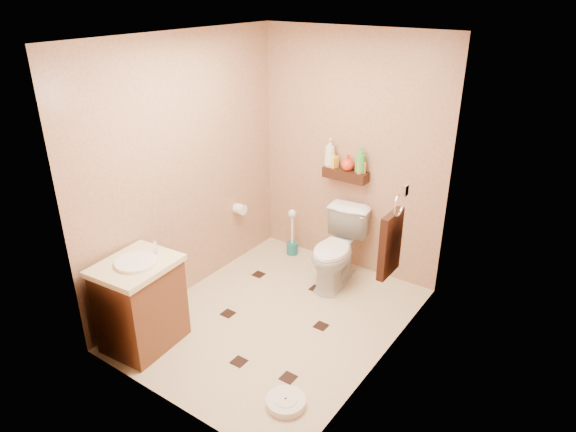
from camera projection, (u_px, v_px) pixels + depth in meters
The scene contains 19 objects.
ground at pixel (276, 318), 4.60m from camera, with size 2.50×2.50×0.00m, color beige.
wall_back at pixel (350, 155), 5.03m from camera, with size 2.00×0.04×2.40m, color tan.
wall_front at pixel (156, 257), 3.17m from camera, with size 2.00×0.04×2.40m, color tan.
wall_left at pixel (186, 171), 4.62m from camera, with size 0.04×2.50×2.40m, color tan.
wall_right at pixel (390, 226), 3.58m from camera, with size 0.04×2.50×2.40m, color tan.
ceiling at pixel (273, 37), 3.60m from camera, with size 2.00×2.50×0.02m, color silver.
wall_shelf at pixel (345, 175), 5.05m from camera, with size 0.46×0.14×0.10m, color #34170E.
floor_accents at pixel (275, 320), 4.58m from camera, with size 1.23×1.36×0.01m.
toilet at pixel (337, 250), 5.00m from camera, with size 0.42×0.73×0.74m, color white.
vanity at pixel (141, 303), 4.14m from camera, with size 0.56×0.66×0.88m.
bathroom_scale at pixel (286, 402), 3.65m from camera, with size 0.30×0.30×0.06m.
toilet_brush at pixel (292, 239), 5.62m from camera, with size 0.12×0.12×0.54m.
towel_ring at pixel (391, 241), 3.92m from camera, with size 0.12×0.30×0.76m.
toilet_paper at pixel (240, 209), 5.33m from camera, with size 0.12×0.11×0.12m.
bottle_a at pixel (330, 153), 5.07m from camera, with size 0.11×0.11×0.29m, color silver.
bottle_b at pixel (334, 159), 5.07m from camera, with size 0.08×0.08×0.17m, color yellow.
bottle_c at pixel (348, 162), 4.99m from camera, with size 0.12×0.12×0.16m, color red.
bottle_d at pixel (361, 160), 4.89m from camera, with size 0.10×0.10×0.26m, color green.
bottle_e at pixel (361, 164), 4.91m from camera, with size 0.08×0.08×0.18m, color #DD8A49.
Camera 1 is at (2.26, -3.06, 2.76)m, focal length 32.00 mm.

